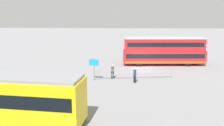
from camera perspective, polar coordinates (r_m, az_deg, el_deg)
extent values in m
plane|color=gray|center=(34.32, 6.75, -1.34)|extent=(160.00, 160.00, 0.00)
cube|color=red|center=(37.38, 11.42, 1.50)|extent=(11.66, 3.23, 1.76)
cube|color=red|center=(37.12, 11.53, 4.12)|extent=(11.31, 3.10, 1.67)
cube|color=black|center=(37.34, 11.43, 1.82)|extent=(11.09, 3.22, 0.64)
cube|color=black|center=(37.11, 11.53, 4.24)|extent=(10.73, 3.10, 0.60)
cube|color=#D85919|center=(37.49, 11.38, 0.55)|extent=(11.43, 3.25, 0.24)
cube|color=#B2B2B7|center=(37.02, 11.58, 5.48)|extent=(11.31, 3.10, 0.10)
cylinder|color=black|center=(36.95, 5.94, 0.40)|extent=(1.14, 2.57, 1.00)
cylinder|color=black|center=(38.28, 16.03, 0.40)|extent=(1.14, 2.57, 1.00)
cylinder|color=#33384C|center=(29.17, -0.08, -2.77)|extent=(0.14, 0.14, 0.81)
cylinder|color=#33384C|center=(29.28, 0.29, -2.71)|extent=(0.14, 0.14, 0.81)
cylinder|color=#335938|center=(29.06, 0.11, -1.38)|extent=(0.45, 0.45, 0.62)
sphere|color=beige|center=(28.97, 0.11, -0.57)|extent=(0.22, 0.22, 0.22)
cylinder|color=black|center=(27.76, 4.95, -3.57)|extent=(0.14, 0.14, 0.80)
cylinder|color=black|center=(27.59, 5.22, -3.67)|extent=(0.14, 0.14, 0.80)
cylinder|color=navy|center=(27.50, 5.11, -2.19)|extent=(0.45, 0.45, 0.62)
sphere|color=beige|center=(27.40, 5.13, -1.35)|extent=(0.22, 0.22, 0.22)
cube|color=gray|center=(29.04, 5.23, -1.57)|extent=(8.39, 1.14, 0.06)
cube|color=gray|center=(29.16, 5.21, -2.53)|extent=(8.39, 1.14, 0.06)
cylinder|color=gray|center=(30.15, 13.15, -2.36)|extent=(0.07, 0.07, 1.05)
cylinder|color=gray|center=(29.16, 5.21, -2.57)|extent=(0.07, 0.07, 1.05)
cylinder|color=gray|center=(28.76, -3.12, -2.74)|extent=(0.07, 0.07, 1.05)
cylinder|color=slate|center=(28.34, -4.04, -1.46)|extent=(0.10, 0.10, 2.50)
cube|color=#1999D8|center=(28.13, -4.09, 0.12)|extent=(1.09, 0.31, 0.69)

